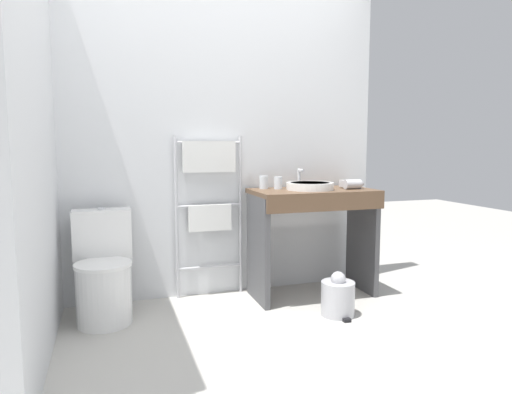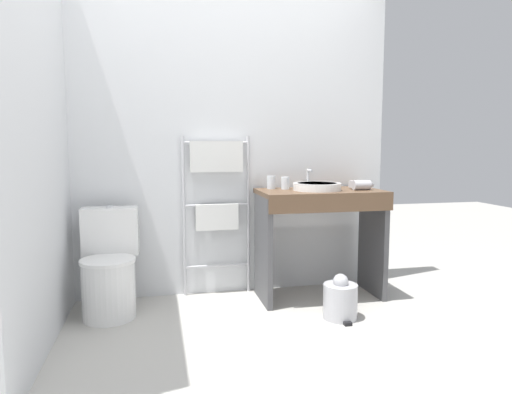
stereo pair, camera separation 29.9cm
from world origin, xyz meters
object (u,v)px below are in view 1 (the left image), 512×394
at_px(cup_near_edge, 278,183).
at_px(trash_bin, 338,297).
at_px(cup_near_wall, 264,182).
at_px(hair_dryer, 353,184).
at_px(toilet, 103,275).
at_px(towel_radiator, 210,190).
at_px(sink_basin, 310,186).

bearing_deg(cup_near_edge, trash_bin, -67.83).
xyz_separation_m(cup_near_wall, hair_dryer, (0.66, -0.23, -0.01)).
xyz_separation_m(cup_near_edge, hair_dryer, (0.56, -0.17, -0.01)).
bearing_deg(hair_dryer, toilet, 179.52).
bearing_deg(cup_near_edge, towel_radiator, 166.75).
distance_m(cup_near_edge, trash_bin, 0.97).
bearing_deg(cup_near_wall, trash_bin, -62.15).
bearing_deg(towel_radiator, toilet, -160.83).
relative_size(towel_radiator, cup_near_edge, 13.09).
bearing_deg(hair_dryer, cup_near_wall, 161.05).
bearing_deg(hair_dryer, sink_basin, 172.88).
height_order(sink_basin, cup_near_wall, cup_near_wall).
height_order(toilet, sink_basin, sink_basin).
bearing_deg(toilet, towel_radiator, 19.17).
distance_m(towel_radiator, sink_basin, 0.77).
height_order(cup_near_wall, hair_dryer, cup_near_wall).
relative_size(toilet, cup_near_edge, 7.81).
relative_size(sink_basin, cup_near_wall, 3.58).
distance_m(towel_radiator, trash_bin, 1.24).
bearing_deg(hair_dryer, cup_near_edge, 163.15).
relative_size(towel_radiator, sink_basin, 3.44).
bearing_deg(sink_basin, towel_radiator, 161.26).
height_order(cup_near_edge, trash_bin, cup_near_edge).
xyz_separation_m(cup_near_edge, trash_bin, (0.23, -0.57, -0.76)).
relative_size(toilet, trash_bin, 2.40).
distance_m(cup_near_wall, cup_near_edge, 0.11).
xyz_separation_m(toilet, sink_basin, (1.52, 0.03, 0.55)).
bearing_deg(toilet, cup_near_edge, 6.69).
bearing_deg(toilet, sink_basin, 1.03).
bearing_deg(cup_near_edge, toilet, -173.31).
height_order(toilet, cup_near_wall, cup_near_wall).
relative_size(cup_near_wall, trash_bin, 0.33).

